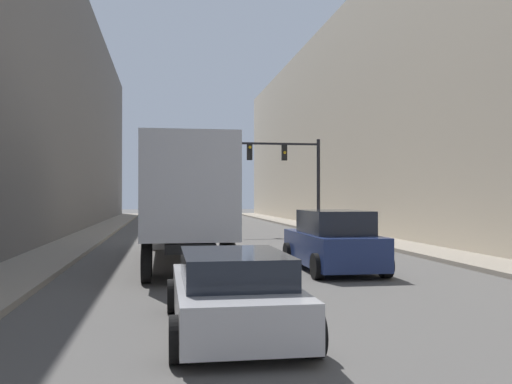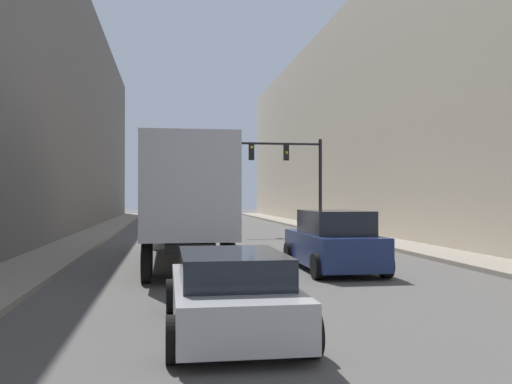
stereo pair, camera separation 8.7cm
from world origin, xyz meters
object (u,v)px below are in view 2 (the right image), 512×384
object	(u,v)px
suv_car	(333,242)
sedan_car	(230,293)
traffic_signal_gantry	(294,168)
semi_truck	(183,197)

from	to	relation	value
suv_car	sedan_car	bearing A→B (deg)	-118.28
suv_car	traffic_signal_gantry	xyz separation A→B (m)	(2.40, 15.88, 3.04)
semi_truck	suv_car	size ratio (longest dim) A/B	2.64
sedan_car	traffic_signal_gantry	world-z (taller)	traffic_signal_gantry
sedan_car	traffic_signal_gantry	size ratio (longest dim) A/B	0.74
semi_truck	traffic_signal_gantry	xyz separation A→B (m)	(6.75, 12.36, 1.71)
sedan_car	suv_car	distance (m)	8.18
suv_car	traffic_signal_gantry	distance (m)	16.35
semi_truck	sedan_car	size ratio (longest dim) A/B	2.77
sedan_car	suv_car	size ratio (longest dim) A/B	0.95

